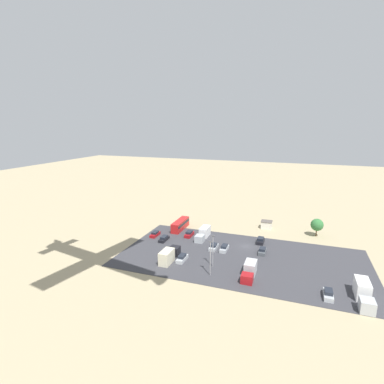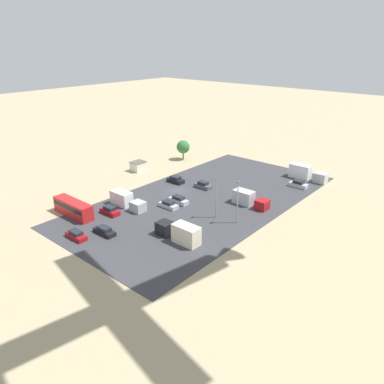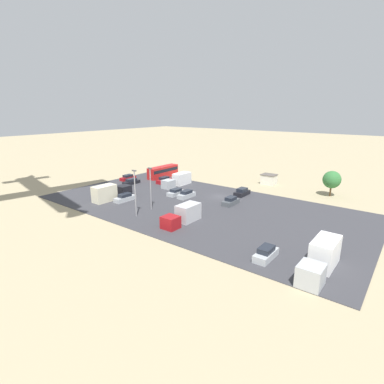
# 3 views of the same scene
# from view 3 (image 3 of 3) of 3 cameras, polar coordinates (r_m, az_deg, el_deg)

# --- Properties ---
(ground_plane) EXTENTS (400.00, 400.00, 0.00)m
(ground_plane) POSITION_cam_3_polar(r_m,az_deg,el_deg) (66.00, 5.22, -0.93)
(ground_plane) COLOR tan
(parking_lot_surface) EXTENTS (63.11, 32.69, 0.08)m
(parking_lot_surface) POSITION_cam_3_polar(r_m,az_deg,el_deg) (59.68, 1.07, -2.62)
(parking_lot_surface) COLOR #38383D
(parking_lot_surface) RESTS_ON ground
(shed_building) EXTENTS (3.64, 3.23, 2.52)m
(shed_building) POSITION_cam_3_polar(r_m,az_deg,el_deg) (79.32, 14.43, 2.39)
(shed_building) COLOR silver
(shed_building) RESTS_ON ground
(bus) EXTENTS (2.60, 10.09, 3.07)m
(bus) POSITION_cam_3_polar(r_m,az_deg,el_deg) (84.71, -5.56, 3.95)
(bus) COLOR red
(bus) RESTS_ON ground
(parked_car_0) EXTENTS (1.85, 4.26, 1.44)m
(parked_car_0) POSITION_cam_3_polar(r_m,az_deg,el_deg) (66.79, -3.09, -0.08)
(parked_car_0) COLOR #ADB2B7
(parked_car_0) RESTS_ON ground
(parked_car_1) EXTENTS (1.73, 4.43, 1.46)m
(parked_car_1) POSITION_cam_3_polar(r_m,az_deg,el_deg) (82.86, -12.11, 2.68)
(parked_car_1) COLOR maroon
(parked_car_1) RESTS_ON ground
(parked_car_2) EXTENTS (1.74, 4.62, 1.40)m
(parked_car_2) POSITION_cam_3_polar(r_m,az_deg,el_deg) (78.18, -11.48, 1.93)
(parked_car_2) COLOR black
(parked_car_2) RESTS_ON ground
(parked_car_3) EXTENTS (1.81, 4.12, 1.62)m
(parked_car_3) POSITION_cam_3_polar(r_m,az_deg,el_deg) (60.52, 7.38, -1.78)
(parked_car_3) COLOR #4C5156
(parked_car_3) RESTS_ON ground
(parked_car_4) EXTENTS (1.79, 4.31, 1.63)m
(parked_car_4) POSITION_cam_3_polar(r_m,az_deg,el_deg) (40.24, 13.90, -11.32)
(parked_car_4) COLOR #ADB2B7
(parked_car_4) RESTS_ON ground
(parked_car_5) EXTENTS (1.84, 4.36, 1.64)m
(parked_car_5) POSITION_cam_3_polar(r_m,az_deg,el_deg) (78.02, -5.33, 2.23)
(parked_car_5) COLOR maroon
(parked_car_5) RESTS_ON ground
(parked_car_6) EXTENTS (1.99, 4.31, 1.64)m
(parked_car_6) POSITION_cam_3_polar(r_m,az_deg,el_deg) (67.42, 9.51, -0.06)
(parked_car_6) COLOR black
(parked_car_6) RESTS_ON ground
(parked_car_7) EXTENTS (1.76, 4.68, 1.56)m
(parked_car_7) POSITION_cam_3_polar(r_m,az_deg,el_deg) (64.05, -12.67, -1.09)
(parked_car_7) COLOR #ADB2B7
(parked_car_7) RESTS_ON ground
(parked_car_8) EXTENTS (1.72, 4.50, 1.59)m
(parked_car_8) POSITION_cam_3_polar(r_m,az_deg,el_deg) (64.84, -1.07, -0.48)
(parked_car_8) COLOR #ADB2B7
(parked_car_8) RESTS_ON ground
(parked_truck_0) EXTENTS (2.45, 8.88, 2.94)m
(parked_truck_0) POSITION_cam_3_polar(r_m,az_deg,el_deg) (75.17, -2.64, 2.28)
(parked_truck_0) COLOR #ADB2B7
(parked_truck_0) RESTS_ON ground
(parked_truck_1) EXTENTS (2.59, 9.40, 3.47)m
(parked_truck_1) POSITION_cam_3_polar(r_m,az_deg,el_deg) (39.11, 23.39, -11.54)
(parked_truck_1) COLOR #ADB2B7
(parked_truck_1) RESTS_ON ground
(parked_truck_2) EXTENTS (2.55, 7.90, 2.89)m
(parked_truck_2) POSITION_cam_3_polar(r_m,az_deg,el_deg) (50.54, -1.65, -4.40)
(parked_truck_2) COLOR maroon
(parked_truck_2) RESTS_ON ground
(parked_truck_3) EXTENTS (2.49, 8.84, 3.35)m
(parked_truck_3) POSITION_cam_3_polar(r_m,az_deg,el_deg) (65.40, -15.32, -0.12)
(parked_truck_3) COLOR black
(parked_truck_3) RESTS_ON ground
(tree_near_shed) EXTENTS (3.81, 3.81, 5.68)m
(tree_near_shed) POSITION_cam_3_polar(r_m,az_deg,el_deg) (72.07, 25.09, 2.14)
(tree_near_shed) COLOR brown
(tree_near_shed) RESTS_ON ground
(light_pole_lot_centre) EXTENTS (0.90, 0.28, 8.09)m
(light_pole_lot_centre) POSITION_cam_3_polar(r_m,az_deg,el_deg) (56.76, -7.90, 1.02)
(light_pole_lot_centre) COLOR gray
(light_pole_lot_centre) RESTS_ON ground
(light_pole_lot_edge) EXTENTS (0.90, 0.28, 8.42)m
(light_pole_lot_edge) POSITION_cam_3_polar(r_m,az_deg,el_deg) (53.36, -10.78, 0.14)
(light_pole_lot_edge) COLOR gray
(light_pole_lot_edge) RESTS_ON ground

